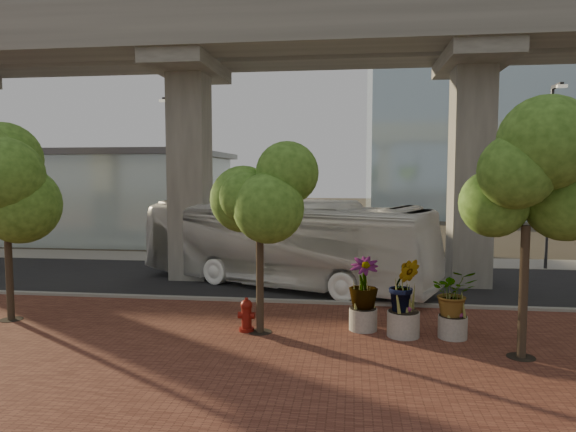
# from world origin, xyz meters

# --- Properties ---
(ground) EXTENTS (160.00, 160.00, 0.00)m
(ground) POSITION_xyz_m (0.00, 0.00, 0.00)
(ground) COLOR #333025
(ground) RESTS_ON ground
(brick_plaza) EXTENTS (70.00, 13.00, 0.06)m
(brick_plaza) POSITION_xyz_m (0.00, -8.00, 0.03)
(brick_plaza) COLOR brown
(brick_plaza) RESTS_ON ground
(asphalt_road) EXTENTS (90.00, 8.00, 0.04)m
(asphalt_road) POSITION_xyz_m (0.00, 2.00, 0.02)
(asphalt_road) COLOR black
(asphalt_road) RESTS_ON ground
(curb_strip) EXTENTS (70.00, 0.25, 0.16)m
(curb_strip) POSITION_xyz_m (0.00, -2.00, 0.08)
(curb_strip) COLOR gray
(curb_strip) RESTS_ON ground
(far_sidewalk) EXTENTS (90.00, 3.00, 0.06)m
(far_sidewalk) POSITION_xyz_m (0.00, 7.50, 0.03)
(far_sidewalk) COLOR gray
(far_sidewalk) RESTS_ON ground
(transit_viaduct) EXTENTS (72.00, 5.60, 12.40)m
(transit_viaduct) POSITION_xyz_m (0.00, 2.00, 7.29)
(transit_viaduct) COLOR #9A968C
(transit_viaduct) RESTS_ON ground
(station_pavilion) EXTENTS (23.00, 13.00, 6.30)m
(station_pavilion) POSITION_xyz_m (-20.00, 16.00, 3.22)
(station_pavilion) COLOR silver
(station_pavilion) RESTS_ON ground
(transit_bus) EXTENTS (12.98, 7.81, 3.58)m
(transit_bus) POSITION_xyz_m (-1.75, 0.98, 1.79)
(transit_bus) COLOR white
(transit_bus) RESTS_ON ground
(fire_hydrant) EXTENTS (0.50, 0.45, 1.00)m
(fire_hydrant) POSITION_xyz_m (-1.92, -5.50, 0.54)
(fire_hydrant) COLOR maroon
(fire_hydrant) RESTS_ON ground
(planter_front) EXTENTS (1.80, 1.80, 1.97)m
(planter_front) POSITION_xyz_m (4.00, -5.39, 1.26)
(planter_front) COLOR #9B988C
(planter_front) RESTS_ON ground
(planter_right) EXTENTS (2.03, 2.03, 2.17)m
(planter_right) POSITION_xyz_m (1.50, -4.95, 1.38)
(planter_right) COLOR #A6A396
(planter_right) RESTS_ON ground
(planter_left) EXTENTS (2.05, 2.05, 2.25)m
(planter_left) POSITION_xyz_m (2.63, -5.41, 1.43)
(planter_left) COLOR gray
(planter_left) RESTS_ON ground
(street_tree_far_west) EXTENTS (3.79, 3.79, 6.03)m
(street_tree_far_west) POSITION_xyz_m (-9.60, -5.28, 4.34)
(street_tree_far_west) COLOR #473628
(street_tree_far_west) RESTS_ON ground
(street_tree_near_west) EXTENTS (3.08, 3.08, 5.48)m
(street_tree_near_west) POSITION_xyz_m (-1.50, -5.55, 4.12)
(street_tree_near_west) COLOR #473628
(street_tree_near_west) RESTS_ON ground
(street_tree_near_east) EXTENTS (3.69, 3.69, 6.12)m
(street_tree_near_east) POSITION_xyz_m (5.43, -6.77, 4.48)
(street_tree_near_east) COLOR #473628
(street_tree_near_east) RESTS_ON ground
(streetlamp_west) EXTENTS (0.43, 1.26, 8.68)m
(streetlamp_west) POSITION_xyz_m (-8.79, 7.28, 5.07)
(streetlamp_west) COLOR #313035
(streetlamp_west) RESTS_ON ground
(streetlamp_east) EXTENTS (0.44, 1.28, 8.84)m
(streetlamp_east) POSITION_xyz_m (10.60, 6.12, 5.16)
(streetlamp_east) COLOR #29292D
(streetlamp_east) RESTS_ON ground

